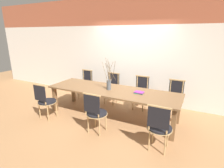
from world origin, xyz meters
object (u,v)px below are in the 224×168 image
at_px(chair_near_center, 159,126).
at_px(vase_centerpiece, 109,84).
at_px(chair_far_center, 140,92).
at_px(dining_table, 112,92).
at_px(book_stack, 139,92).

bearing_deg(chair_near_center, vase_centerpiece, 150.43).
height_order(chair_far_center, vase_centerpiece, vase_centerpiece).
xyz_separation_m(chair_far_center, vase_centerpiece, (-0.56, -0.87, 0.39)).
relative_size(dining_table, chair_far_center, 3.56).
relative_size(chair_far_center, book_stack, 4.19).
xyz_separation_m(dining_table, book_stack, (0.69, 0.05, 0.09)).
relative_size(dining_table, vase_centerpiece, 4.14).
bearing_deg(book_stack, vase_centerpiece, -174.78).
height_order(chair_far_center, book_stack, chair_far_center).
bearing_deg(dining_table, book_stack, 4.12).
bearing_deg(dining_table, chair_near_center, -31.56).
height_order(dining_table, chair_near_center, chair_near_center).
bearing_deg(chair_far_center, dining_table, 60.30).
height_order(chair_near_center, chair_far_center, same).
xyz_separation_m(dining_table, vase_centerpiece, (-0.08, -0.02, 0.23)).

